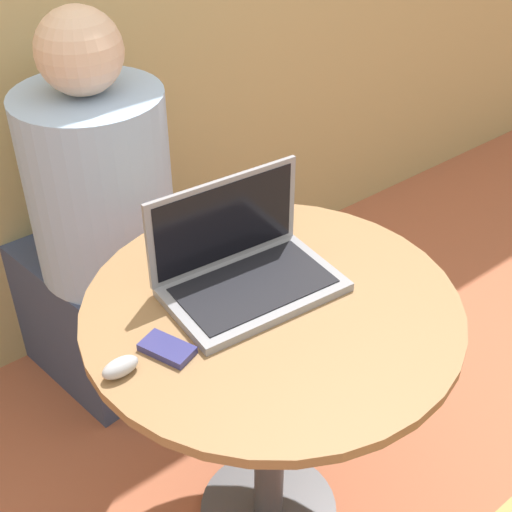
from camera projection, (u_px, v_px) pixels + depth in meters
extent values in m
plane|color=#B26042|center=(268.00, 511.00, 1.96)|extent=(12.00, 12.00, 0.00)
cylinder|color=#4C4C51|center=(268.00, 509.00, 1.95)|extent=(0.37, 0.37, 0.02)
cylinder|color=#4C4C51|center=(270.00, 421.00, 1.74)|extent=(0.08, 0.08, 0.70)
cylinder|color=olive|center=(272.00, 308.00, 1.53)|extent=(0.82, 0.82, 0.02)
cube|color=gray|center=(254.00, 289.00, 1.55)|extent=(0.39, 0.26, 0.02)
cube|color=black|center=(254.00, 285.00, 1.54)|extent=(0.34, 0.21, 0.00)
cube|color=gray|center=(225.00, 221.00, 1.55)|extent=(0.37, 0.04, 0.21)
cube|color=black|center=(226.00, 222.00, 1.55)|extent=(0.34, 0.03, 0.19)
cube|color=navy|center=(167.00, 349.00, 1.40)|extent=(0.09, 0.12, 0.02)
ellipsoid|color=#B2B2B7|center=(120.00, 367.00, 1.34)|extent=(0.08, 0.04, 0.04)
cube|color=#3D4766|center=(94.00, 302.00, 2.33)|extent=(0.44, 0.60, 0.46)
cylinder|color=#9EBCE5|center=(99.00, 185.00, 1.95)|extent=(0.40, 0.40, 0.54)
sphere|color=beige|center=(79.00, 51.00, 1.73)|extent=(0.22, 0.22, 0.22)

